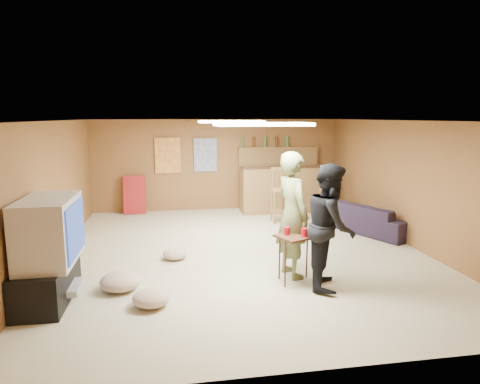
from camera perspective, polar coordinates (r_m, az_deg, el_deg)
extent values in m
plane|color=#B7AE8C|center=(7.32, 0.26, -8.00)|extent=(7.00, 7.00, 0.00)
cube|color=silver|center=(6.96, 0.28, 9.48)|extent=(6.00, 7.00, 0.02)
cube|color=brown|center=(10.49, -3.01, 3.64)|extent=(6.00, 0.02, 2.20)
cube|color=brown|center=(3.75, 9.55, -8.24)|extent=(6.00, 0.02, 2.20)
cube|color=brown|center=(7.19, -24.00, -0.18)|extent=(0.02, 7.00, 2.20)
cube|color=brown|center=(8.12, 21.61, 1.07)|extent=(0.02, 7.00, 2.20)
cube|color=black|center=(5.93, -24.33, -10.79)|extent=(0.55, 1.30, 0.50)
cube|color=#B2B2B7|center=(5.91, -22.16, -11.73)|extent=(0.35, 0.50, 0.08)
cube|color=#B2B2B7|center=(5.72, -24.12, -4.69)|extent=(0.60, 1.10, 0.80)
cube|color=navy|center=(5.65, -21.07, -4.66)|extent=(0.02, 0.95, 0.65)
cube|color=brown|center=(10.32, 5.68, 0.41)|extent=(2.00, 0.60, 1.10)
cube|color=#391E12|center=(10.00, 6.11, 3.28)|extent=(2.10, 0.12, 0.05)
cube|color=brown|center=(10.63, 5.13, 5.86)|extent=(2.00, 0.18, 0.05)
cube|color=brown|center=(10.68, 5.08, 4.27)|extent=(2.00, 0.14, 0.60)
cube|color=#BF3F26|center=(10.36, -9.62, 4.82)|extent=(0.60, 0.03, 0.85)
cube|color=#334C99|center=(10.40, -4.64, 4.95)|extent=(0.55, 0.03, 0.80)
cube|color=#A71E20|center=(10.35, -13.91, -0.37)|extent=(0.50, 0.26, 0.91)
cube|color=white|center=(5.49, 2.99, 9.01)|extent=(1.20, 0.60, 0.04)
cube|color=white|center=(8.15, -1.19, 9.35)|extent=(1.20, 0.60, 0.04)
imported|color=#636C3E|center=(6.10, 6.99, -3.02)|extent=(0.59, 0.74, 1.79)
imported|color=black|center=(5.81, 11.98, -4.46)|extent=(0.87, 0.98, 1.67)
imported|color=black|center=(8.89, 16.67, -3.27)|extent=(1.51, 2.09, 0.57)
cube|color=#391E12|center=(6.00, 7.53, -8.82)|extent=(0.64, 0.59, 0.68)
cylinder|color=#B10B18|center=(5.88, 6.28, -5.19)|extent=(0.08, 0.08, 0.11)
cylinder|color=#B10B18|center=(5.82, 8.58, -5.35)|extent=(0.11, 0.11, 0.12)
cylinder|color=navy|center=(5.99, 8.51, -4.98)|extent=(0.08, 0.08, 0.10)
ellipsoid|color=tan|center=(5.98, -15.64, -11.39)|extent=(0.68, 0.68, 0.24)
ellipsoid|color=tan|center=(7.03, -8.65, -8.14)|extent=(0.50, 0.50, 0.18)
ellipsoid|color=tan|center=(5.43, -11.74, -13.66)|extent=(0.53, 0.53, 0.21)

